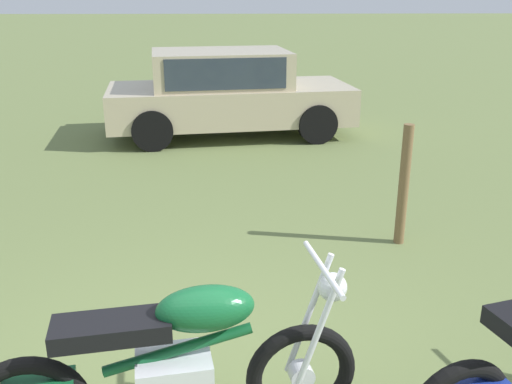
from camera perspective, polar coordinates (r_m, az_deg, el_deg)
name	(u,v)px	position (r m, az deg, el deg)	size (l,w,h in m)	color
motorcycle_green	(175,367)	(3.19, -8.17, -17.01)	(2.08, 0.75, 1.02)	black
car_beige	(226,89)	(9.72, -3.04, 10.32)	(4.24, 2.25, 1.43)	#BCAD8C
fence_post_wooden	(404,185)	(5.63, 14.64, 0.65)	(0.10, 0.10, 1.20)	brown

